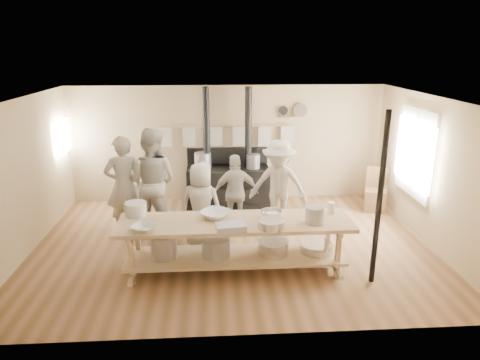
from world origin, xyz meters
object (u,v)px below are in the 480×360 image
object	(u,v)px
cook_left	(152,182)
chair	(375,198)
stove	(228,182)
roasting_pan	(231,227)
cook_right	(236,193)
cook_center	(201,205)
cook_far_left	(124,185)
cook_by_window	(278,185)
prep_table	(235,241)

from	to	relation	value
cook_left	chair	xyz separation A→B (m)	(4.61, 0.86, -0.74)
stove	roasting_pan	distance (m)	3.37
stove	roasting_pan	world-z (taller)	stove
stove	cook_right	world-z (taller)	stove
stove	cook_right	bearing A→B (deg)	-85.69
cook_left	cook_center	size ratio (longest dim) A/B	1.33
cook_far_left	cook_by_window	xyz separation A→B (m)	(2.90, 0.04, -0.06)
prep_table	chair	size ratio (longest dim) A/B	3.89
stove	cook_by_window	world-z (taller)	stove
prep_table	cook_center	size ratio (longest dim) A/B	2.37
cook_right	chair	world-z (taller)	cook_right
stove	chair	distance (m)	3.22
prep_table	roasting_pan	size ratio (longest dim) A/B	8.55
cook_far_left	roasting_pan	size ratio (longest dim) A/B	4.46
stove	chair	bearing A→B (deg)	-10.34
cook_left	cook_right	distance (m)	1.57
prep_table	cook_by_window	size ratio (longest dim) A/B	2.06
prep_table	cook_center	bearing A→B (deg)	118.68
stove	cook_center	distance (m)	2.13
cook_right	cook_far_left	bearing A→B (deg)	-4.43
prep_table	cook_right	xyz separation A→B (m)	(0.11, 1.61, 0.23)
cook_far_left	chair	size ratio (longest dim) A/B	2.03
roasting_pan	cook_left	bearing A→B (deg)	125.68
roasting_pan	prep_table	bearing A→B (deg)	78.20
stove	cook_center	size ratio (longest dim) A/B	1.71
cook_left	cook_center	bearing A→B (deg)	164.89
prep_table	roasting_pan	bearing A→B (deg)	-101.80
cook_far_left	chair	distance (m)	5.26
cook_far_left	cook_left	xyz separation A→B (m)	(0.54, -0.02, 0.07)
stove	cook_far_left	world-z (taller)	stove
prep_table	cook_by_window	world-z (taller)	cook_by_window
cook_left	cook_center	distance (m)	1.13
prep_table	cook_right	size ratio (longest dim) A/B	2.41
cook_far_left	roasting_pan	distance (m)	2.72
cook_center	roasting_pan	distance (m)	1.39
prep_table	roasting_pan	distance (m)	0.51
cook_far_left	cook_by_window	size ratio (longest dim) A/B	1.07
cook_left	chair	size ratio (longest dim) A/B	2.18
cook_right	cook_by_window	bearing A→B (deg)	177.88
cook_far_left	chair	xyz separation A→B (m)	(5.15, 0.83, -0.66)
cook_by_window	cook_right	bearing A→B (deg)	-157.27
cook_far_left	roasting_pan	bearing A→B (deg)	113.74
cook_right	chair	distance (m)	3.20
roasting_pan	cook_by_window	bearing A→B (deg)	63.31
roasting_pan	cook_right	bearing A→B (deg)	84.78
cook_right	chair	xyz separation A→B (m)	(3.06, 0.83, -0.47)
cook_right	cook_by_window	world-z (taller)	cook_by_window
cook_right	cook_by_window	size ratio (longest dim) A/B	0.85
cook_far_left	cook_left	size ratio (longest dim) A/B	0.93
cook_center	chair	bearing A→B (deg)	-141.50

